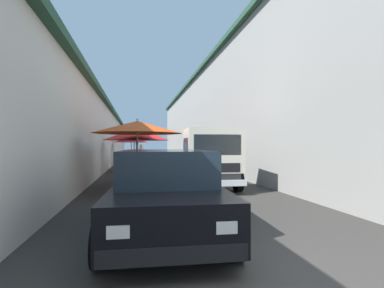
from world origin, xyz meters
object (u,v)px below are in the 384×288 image
object	(u,v)px
fruit_stall_near_right	(135,142)
delivery_truck	(208,159)
fruit_stall_near_left	(136,138)
vendor_by_crates	(141,154)
fruit_stall_far_left	(138,135)
hatchback_car	(165,191)
parked_scooter	(117,163)
fruit_stall_mid_lane	(132,141)

from	to	relation	value
fruit_stall_near_right	delivery_truck	xyz separation A→B (m)	(-6.02, -2.58, -0.70)
fruit_stall_near_left	vendor_by_crates	xyz separation A→B (m)	(9.04, -0.35, -0.89)
fruit_stall_near_left	vendor_by_crates	world-z (taller)	fruit_stall_near_left
fruit_stall_far_left	fruit_stall_near_right	bearing A→B (deg)	1.27
hatchback_car	parked_scooter	distance (m)	12.91
fruit_stall_far_left	hatchback_car	size ratio (longest dim) A/B	0.71
fruit_stall_mid_lane	parked_scooter	xyz separation A→B (m)	(-4.30, 0.81, -1.39)
delivery_truck	parked_scooter	xyz separation A→B (m)	(8.13, 3.66, -0.59)
fruit_stall_far_left	parked_scooter	size ratio (longest dim) A/B	1.69
hatchback_car	fruit_stall_mid_lane	bearing A→B (deg)	2.91
fruit_stall_near_right	fruit_stall_mid_lane	bearing A→B (deg)	2.43
hatchback_car	delivery_truck	xyz separation A→B (m)	(4.66, -1.98, 0.30)
hatchback_car	parked_scooter	bearing A→B (deg)	7.46
fruit_stall_near_left	delivery_truck	bearing A→B (deg)	-127.04
vendor_by_crates	parked_scooter	xyz separation A→B (m)	(-2.80, 1.51, -0.49)
vendor_by_crates	fruit_stall_mid_lane	bearing A→B (deg)	25.09
parked_scooter	delivery_truck	bearing A→B (deg)	-155.78
fruit_stall_near_left	fruit_stall_near_right	world-z (taller)	fruit_stall_near_left
fruit_stall_near_left	parked_scooter	bearing A→B (deg)	10.50
fruit_stall_far_left	fruit_stall_near_left	bearing A→B (deg)	1.56
delivery_truck	parked_scooter	bearing A→B (deg)	24.22
delivery_truck	parked_scooter	distance (m)	8.93
fruit_stall_near_left	fruit_stall_near_right	size ratio (longest dim) A/B	0.94
fruit_stall_near_left	parked_scooter	xyz separation A→B (m)	(6.24, 1.16, -1.39)
fruit_stall_near_left	fruit_stall_near_right	distance (m)	4.13
fruit_stall_far_left	vendor_by_crates	world-z (taller)	fruit_stall_far_left
fruit_stall_near_left	fruit_stall_far_left	bearing A→B (deg)	-178.44
fruit_stall_near_left	hatchback_car	distance (m)	6.66
fruit_stall_near_left	parked_scooter	world-z (taller)	fruit_stall_near_left
fruit_stall_near_right	hatchback_car	bearing A→B (deg)	-176.80
fruit_stall_mid_lane	delivery_truck	bearing A→B (deg)	-167.08
fruit_stall_mid_lane	vendor_by_crates	size ratio (longest dim) A/B	1.58
fruit_stall_near_right	parked_scooter	world-z (taller)	fruit_stall_near_right
delivery_truck	vendor_by_crates	xyz separation A→B (m)	(10.93, 2.15, -0.10)
fruit_stall_near_left	parked_scooter	distance (m)	6.50
fruit_stall_near_right	fruit_stall_far_left	bearing A→B (deg)	-178.73
fruit_stall_near_left	fruit_stall_mid_lane	distance (m)	10.55
fruit_stall_far_left	parked_scooter	bearing A→B (deg)	8.07
fruit_stall_near_right	fruit_stall_near_left	bearing A→B (deg)	-178.90
parked_scooter	hatchback_car	bearing A→B (deg)	-172.54
hatchback_car	delivery_truck	distance (m)	5.08
fruit_stall_near_left	delivery_truck	xyz separation A→B (m)	(-1.89, -2.50, -0.79)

